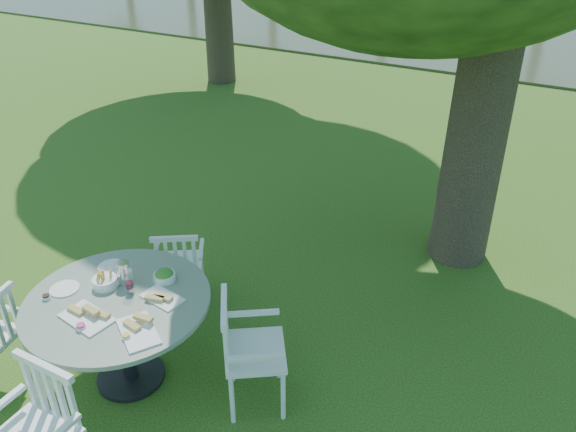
# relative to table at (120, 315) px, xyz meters

# --- Properties ---
(ground) EXTENTS (140.00, 140.00, 0.00)m
(ground) POSITION_rel_table_xyz_m (0.53, 1.56, -0.68)
(ground) COLOR #1D3E0D
(ground) RESTS_ON ground
(table) EXTENTS (1.44, 1.44, 0.83)m
(table) POSITION_rel_table_xyz_m (0.00, 0.00, 0.00)
(table) COLOR black
(table) RESTS_ON ground
(chair_ne) EXTENTS (0.66, 0.67, 0.98)m
(chair_ne) POSITION_rel_table_xyz_m (0.97, 0.28, -0.10)
(chair_ne) COLOR white
(chair_ne) RESTS_ON ground
(chair_nw) EXTENTS (0.59, 0.58, 0.86)m
(chair_nw) POSITION_rel_table_xyz_m (-0.23, 0.99, -0.17)
(chair_nw) COLOR white
(chair_nw) RESTS_ON ground
(chair_se) EXTENTS (0.52, 0.49, 1.00)m
(chair_se) POSITION_rel_table_xyz_m (0.23, -0.97, -0.09)
(chair_se) COLOR white
(chair_se) RESTS_ON ground
(tableware) EXTENTS (1.21, 0.89, 0.21)m
(tableware) POSITION_rel_table_xyz_m (-0.02, 0.07, 0.19)
(tableware) COLOR white
(tableware) RESTS_ON table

